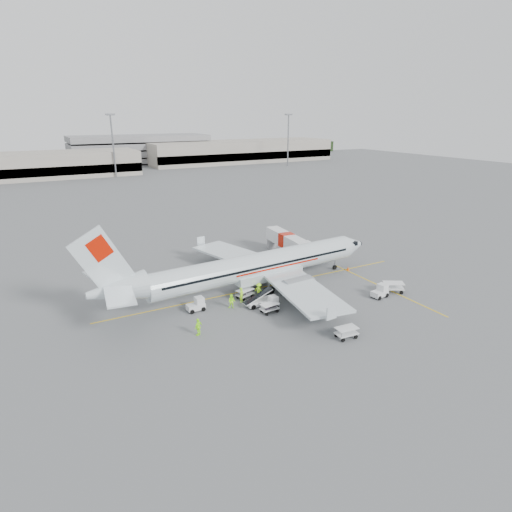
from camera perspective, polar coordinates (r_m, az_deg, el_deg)
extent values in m
plane|color=#56595B|center=(57.32, 0.97, -4.16)|extent=(360.00, 360.00, 0.00)
cube|color=yellow|center=(57.32, 0.97, -4.16)|extent=(44.00, 0.20, 0.01)
cube|color=yellow|center=(59.57, 16.71, -4.08)|extent=(0.20, 20.00, 0.01)
cone|color=#F94807|center=(64.72, 12.17, -1.60)|extent=(0.39, 0.39, 0.63)
cone|color=#F94807|center=(67.84, -1.84, -0.30)|extent=(0.33, 0.33, 0.53)
cone|color=#F94807|center=(47.34, 12.12, -9.30)|extent=(0.37, 0.37, 0.60)
imported|color=#A1F71A|center=(52.61, -1.94, -5.19)|extent=(0.82, 0.78, 1.88)
imported|color=#A1F71A|center=(50.98, -3.25, -6.07)|extent=(1.09, 1.05, 1.77)
imported|color=#A1F71A|center=(53.97, 0.38, -4.56)|extent=(1.12, 1.38, 1.87)
imported|color=#A1F71A|center=(45.42, -7.69, -9.35)|extent=(1.20, 0.98, 1.91)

